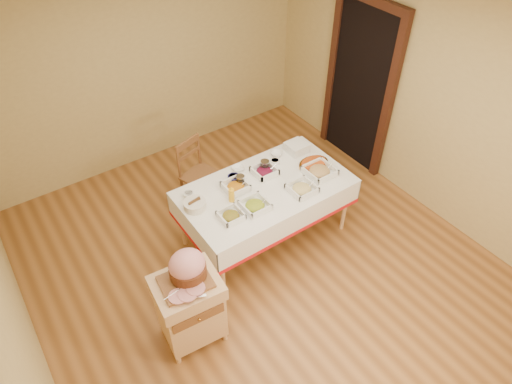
# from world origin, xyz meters

# --- Properties ---
(room_shell) EXTENTS (5.00, 5.00, 5.00)m
(room_shell) POSITION_xyz_m (0.00, 0.00, 1.30)
(room_shell) COLOR #9A622F
(room_shell) RESTS_ON ground
(doorway) EXTENTS (0.09, 1.10, 2.20)m
(doorway) POSITION_xyz_m (2.20, 0.90, 1.11)
(doorway) COLOR black
(doorway) RESTS_ON ground
(dining_table) EXTENTS (1.82, 1.02, 0.76)m
(dining_table) POSITION_xyz_m (0.30, 0.30, 0.60)
(dining_table) COLOR #DDAF7A
(dining_table) RESTS_ON ground
(butcher_cart) EXTENTS (0.61, 0.52, 0.80)m
(butcher_cart) POSITION_xyz_m (-1.00, -0.36, 0.45)
(butcher_cart) COLOR #DDAF7A
(butcher_cart) RESTS_ON ground
(dining_chair) EXTENTS (0.50, 0.49, 0.89)m
(dining_chair) POSITION_xyz_m (-0.02, 1.23, 0.46)
(dining_chair) COLOR brown
(dining_chair) RESTS_ON ground
(ham_on_board) EXTENTS (0.45, 0.43, 0.30)m
(ham_on_board) POSITION_xyz_m (-0.96, -0.32, 0.93)
(ham_on_board) COLOR brown
(ham_on_board) RESTS_ON butcher_cart
(serving_dish_a) EXTENTS (0.23, 0.23, 0.10)m
(serving_dish_a) POSITION_xyz_m (-0.25, 0.11, 0.79)
(serving_dish_a) COLOR white
(serving_dish_a) RESTS_ON dining_table
(serving_dish_b) EXTENTS (0.26, 0.26, 0.11)m
(serving_dish_b) POSITION_xyz_m (0.02, 0.10, 0.79)
(serving_dish_b) COLOR white
(serving_dish_b) RESTS_ON dining_table
(serving_dish_c) EXTENTS (0.27, 0.27, 0.11)m
(serving_dish_c) POSITION_xyz_m (0.57, 0.02, 0.79)
(serving_dish_c) COLOR white
(serving_dish_c) RESTS_ON dining_table
(serving_dish_d) EXTENTS (0.30, 0.30, 0.11)m
(serving_dish_d) POSITION_xyz_m (0.91, 0.14, 0.80)
(serving_dish_d) COLOR white
(serving_dish_d) RESTS_ON dining_table
(serving_dish_e) EXTENTS (0.26, 0.24, 0.12)m
(serving_dish_e) POSITION_xyz_m (0.02, 0.44, 0.80)
(serving_dish_e) COLOR white
(serving_dish_e) RESTS_ON dining_table
(serving_dish_f) EXTENTS (0.25, 0.24, 0.12)m
(serving_dish_f) POSITION_xyz_m (0.41, 0.48, 0.80)
(serving_dish_f) COLOR white
(serving_dish_f) RESTS_ON dining_table
(small_bowl_left) EXTENTS (0.11, 0.11, 0.05)m
(small_bowl_left) POSITION_xyz_m (-0.44, 0.62, 0.79)
(small_bowl_left) COLOR white
(small_bowl_left) RESTS_ON dining_table
(small_bowl_mid) EXTENTS (0.13, 0.13, 0.06)m
(small_bowl_mid) POSITION_xyz_m (0.08, 0.58, 0.79)
(small_bowl_mid) COLOR navy
(small_bowl_mid) RESTS_ON dining_table
(small_bowl_right) EXTENTS (0.10, 0.10, 0.05)m
(small_bowl_right) POSITION_xyz_m (0.62, 0.56, 0.79)
(small_bowl_right) COLOR white
(small_bowl_right) RESTS_ON dining_table
(bowl_white_imported) EXTENTS (0.15, 0.15, 0.03)m
(bowl_white_imported) POSITION_xyz_m (0.22, 0.70, 0.78)
(bowl_white_imported) COLOR white
(bowl_white_imported) RESTS_ON dining_table
(bowl_small_imported) EXTENTS (0.14, 0.14, 0.04)m
(bowl_small_imported) POSITION_xyz_m (0.73, 0.67, 0.78)
(bowl_small_imported) COLOR white
(bowl_small_imported) RESTS_ON dining_table
(preserve_jar_left) EXTENTS (0.09, 0.09, 0.12)m
(preserve_jar_left) POSITION_xyz_m (0.10, 0.48, 0.81)
(preserve_jar_left) COLOR silver
(preserve_jar_left) RESTS_ON dining_table
(preserve_jar_right) EXTENTS (0.10, 0.10, 0.13)m
(preserve_jar_right) POSITION_xyz_m (0.45, 0.53, 0.82)
(preserve_jar_right) COLOR silver
(preserve_jar_right) RESTS_ON dining_table
(mustard_bottle) EXTENTS (0.06, 0.06, 0.19)m
(mustard_bottle) POSITION_xyz_m (-0.11, 0.32, 0.84)
(mustard_bottle) COLOR yellow
(mustard_bottle) RESTS_ON dining_table
(bread_basket) EXTENTS (0.23, 0.23, 0.10)m
(bread_basket) POSITION_xyz_m (-0.47, 0.44, 0.80)
(bread_basket) COLOR silver
(bread_basket) RESTS_ON dining_table
(plate_stack) EXTENTS (0.22, 0.22, 0.11)m
(plate_stack) POSITION_xyz_m (0.96, 0.60, 0.81)
(plate_stack) COLOR white
(plate_stack) RESTS_ON dining_table
(brass_platter) EXTENTS (0.36, 0.26, 0.05)m
(brass_platter) POSITION_xyz_m (0.95, 0.29, 0.78)
(brass_platter) COLOR #BB8134
(brass_platter) RESTS_ON dining_table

